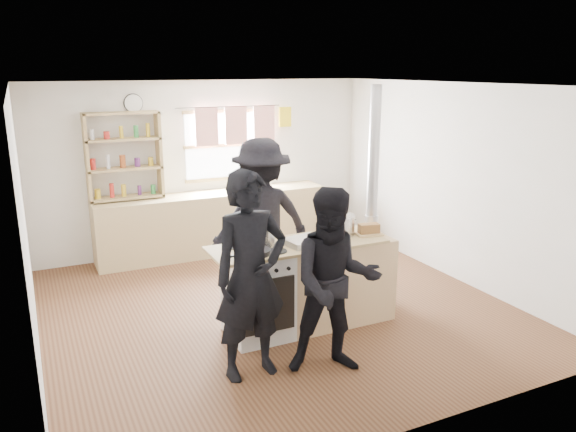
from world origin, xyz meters
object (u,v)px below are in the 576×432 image
object	(u,v)px
stockpot_counter	(340,225)
person_near_left	(251,276)
stockpot_stove	(263,237)
roast_tray	(304,241)
skillet_greens	(257,251)
bread_board	(369,230)
cooking_island	(310,283)
flue_heater	(370,250)
thermos	(268,177)
person_far	(261,220)
person_near_right	(335,282)

from	to	relation	value
stockpot_counter	person_near_left	size ratio (longest dim) A/B	0.17
stockpot_stove	person_near_left	size ratio (longest dim) A/B	0.13
roast_tray	stockpot_counter	size ratio (longest dim) A/B	1.30
person_near_left	stockpot_stove	bearing A→B (deg)	55.89
roast_tray	skillet_greens	bearing A→B (deg)	-171.50
stockpot_counter	bread_board	xyz separation A→B (m)	(0.27, -0.15, -0.06)
roast_tray	cooking_island	bearing A→B (deg)	29.18
flue_heater	person_near_left	size ratio (longest dim) A/B	1.34
thermos	stockpot_counter	xyz separation A→B (m)	(-0.32, -2.67, -0.03)
thermos	cooking_island	bearing A→B (deg)	-104.89
skillet_greens	roast_tray	xyz separation A→B (m)	(0.55, 0.08, 0.01)
person_far	skillet_greens	bearing A→B (deg)	63.25
person_near_left	stockpot_counter	bearing A→B (deg)	25.80
roast_tray	person_far	world-z (taller)	person_far
person_far	bread_board	bearing A→B (deg)	128.76
bread_board	cooking_island	bearing A→B (deg)	175.87
person_near_right	person_far	distance (m)	1.86
roast_tray	flue_heater	distance (m)	1.04
bread_board	person_near_right	world-z (taller)	person_near_right
cooking_island	flue_heater	xyz separation A→B (m)	(0.87, 0.17, 0.20)
thermos	bread_board	world-z (taller)	thermos
roast_tray	person_near_left	xyz separation A→B (m)	(-0.82, -0.60, -0.04)
skillet_greens	person_near_right	size ratio (longest dim) A/B	0.18
stockpot_counter	skillet_greens	bearing A→B (deg)	-167.42
thermos	person_near_left	size ratio (longest dim) A/B	0.17
flue_heater	person_near_right	bearing A→B (deg)	-135.36
person_near_right	bread_board	bearing A→B (deg)	62.94
thermos	bread_board	xyz separation A→B (m)	(-0.05, -2.82, -0.08)
stockpot_stove	person_far	world-z (taller)	person_far
person_near_left	skillet_greens	bearing A→B (deg)	59.02
cooking_island	person_far	world-z (taller)	person_far
stockpot_stove	stockpot_counter	size ratio (longest dim) A/B	0.76
thermos	stockpot_stove	xyz separation A→B (m)	(-1.22, -2.69, -0.04)
skillet_greens	stockpot_stove	size ratio (longest dim) A/B	1.22
thermos	stockpot_counter	size ratio (longest dim) A/B	1.01
roast_tray	person_near_right	xyz separation A→B (m)	(-0.13, -0.86, -0.12)
stockpot_stove	bread_board	size ratio (longest dim) A/B	0.79
flue_heater	thermos	bearing A→B (deg)	92.88
skillet_greens	person_near_left	distance (m)	0.59
roast_tray	person_near_right	world-z (taller)	person_near_right
person_near_left	person_near_right	world-z (taller)	person_near_left
person_near_left	person_far	size ratio (longest dim) A/B	0.98
cooking_island	person_near_left	distance (m)	1.23
cooking_island	flue_heater	size ratio (longest dim) A/B	0.79
roast_tray	person_near_left	size ratio (longest dim) A/B	0.22
person_far	person_near_right	bearing A→B (deg)	85.86
skillet_greens	roast_tray	world-z (taller)	roast_tray
stockpot_stove	roast_tray	bearing A→B (deg)	-19.97
cooking_island	skillet_greens	bearing A→B (deg)	-167.96
bread_board	person_near_left	world-z (taller)	person_near_left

